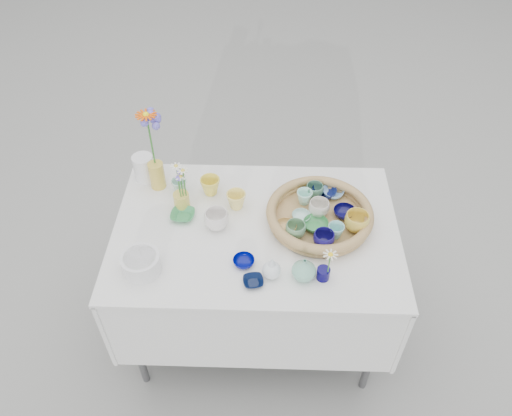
{
  "coord_description": "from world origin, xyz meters",
  "views": [
    {
      "loc": [
        0.05,
        -1.51,
        2.37
      ],
      "look_at": [
        0.0,
        0.02,
        0.87
      ],
      "focal_mm": 35.0,
      "sensor_mm": 36.0,
      "label": 1
    }
  ],
  "objects_px": {
    "wicker_tray": "(319,215)",
    "tall_vase_yellow": "(157,175)",
    "bud_vase_seafoam": "(304,269)",
    "display_table": "(256,323)"
  },
  "relations": [
    {
      "from": "display_table",
      "to": "tall_vase_yellow",
      "type": "xyz_separation_m",
      "value": [
        -0.48,
        0.26,
        0.83
      ]
    },
    {
      "from": "wicker_tray",
      "to": "tall_vase_yellow",
      "type": "distance_m",
      "value": 0.79
    },
    {
      "from": "display_table",
      "to": "wicker_tray",
      "type": "relative_size",
      "value": 2.66
    },
    {
      "from": "display_table",
      "to": "tall_vase_yellow",
      "type": "distance_m",
      "value": 1.0
    },
    {
      "from": "bud_vase_seafoam",
      "to": "display_table",
      "type": "bearing_deg",
      "value": 127.07
    },
    {
      "from": "wicker_tray",
      "to": "bud_vase_seafoam",
      "type": "xyz_separation_m",
      "value": [
        -0.08,
        -0.31,
        0.01
      ]
    },
    {
      "from": "wicker_tray",
      "to": "tall_vase_yellow",
      "type": "relative_size",
      "value": 3.47
    },
    {
      "from": "bud_vase_seafoam",
      "to": "tall_vase_yellow",
      "type": "bearing_deg",
      "value": 141.95
    },
    {
      "from": "wicker_tray",
      "to": "tall_vase_yellow",
      "type": "bearing_deg",
      "value": 164.14
    },
    {
      "from": "display_table",
      "to": "wicker_tray",
      "type": "bearing_deg",
      "value": 10.12
    }
  ]
}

